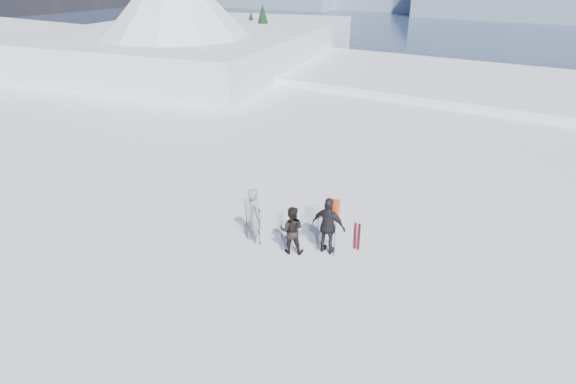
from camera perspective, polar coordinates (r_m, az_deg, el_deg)
name	(u,v)px	position (r m, az deg, el deg)	size (l,w,h in m)	color
lake_basin	(472,162)	(41.59, 22.29, 3.56)	(820.00, 820.00, 71.62)	white
near_ridge	(221,89)	(50.66, -8.51, 12.77)	(31.37, 35.68, 25.62)	white
skier_grey	(255,215)	(15.05, -4.25, -2.98)	(0.73, 0.48, 1.99)	gray
skier_dark	(291,230)	(14.52, 0.45, -4.84)	(0.81, 0.63, 1.66)	black
skier_pack	(328,226)	(14.49, 5.16, -4.36)	(1.15, 0.48, 1.96)	black
backpack	(333,187)	(14.08, 5.78, 0.61)	(0.42, 0.24, 0.62)	#F54417
ski_poles	(289,233)	(14.76, 0.15, -5.20)	(3.05, 0.73, 1.37)	black
skis_loose	(357,236)	(15.95, 8.76, -5.50)	(0.85, 1.62, 0.03)	black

